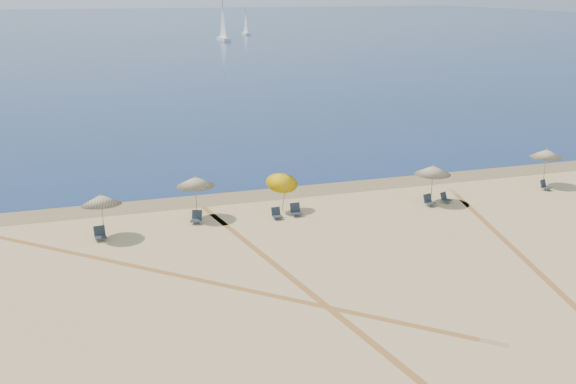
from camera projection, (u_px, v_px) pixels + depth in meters
name	position (u px, v px, depth m)	size (l,w,h in m)	color
ocean	(115.00, 26.00, 225.79)	(500.00, 500.00, 0.00)	#0C2151
wet_sand	(270.00, 193.00, 42.84)	(500.00, 500.00, 0.00)	olive
umbrella_1	(101.00, 200.00, 34.77)	(2.16, 2.20, 2.50)	gray
umbrella_2	(195.00, 181.00, 37.69)	(2.22, 2.22, 2.57)	gray
umbrella_3	(282.00, 179.00, 38.93)	(1.95, 2.01, 2.63)	gray
umbrella_4	(433.00, 170.00, 40.46)	(2.26, 2.26, 2.45)	gray
umbrella_5	(547.00, 153.00, 43.92)	(2.14, 2.14, 2.60)	gray
chair_1	(100.00, 234.00, 34.89)	(0.67, 0.77, 0.73)	#1E242D
chair_2	(197.00, 218.00, 37.39)	(0.82, 0.87, 0.72)	#1E242D
chair_3	(277.00, 214.00, 38.10)	(0.58, 0.67, 0.65)	#1E242D
chair_4	(296.00, 210.00, 38.62)	(0.61, 0.71, 0.72)	#1E242D
chair_5	(429.00, 201.00, 40.35)	(0.73, 0.80, 0.71)	#1E242D
chair_6	(445.00, 198.00, 40.97)	(0.72, 0.77, 0.63)	#1E242D
chair_7	(545.00, 186.00, 43.48)	(0.76, 0.82, 0.67)	#1E242D
sailboat_0	(246.00, 26.00, 186.35)	(1.42, 5.16, 7.65)	white
sailboat_2	(223.00, 28.00, 164.80)	(2.36, 7.00, 10.23)	white
tire_tracks	(348.00, 283.00, 29.78)	(53.05, 42.92, 0.00)	tan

